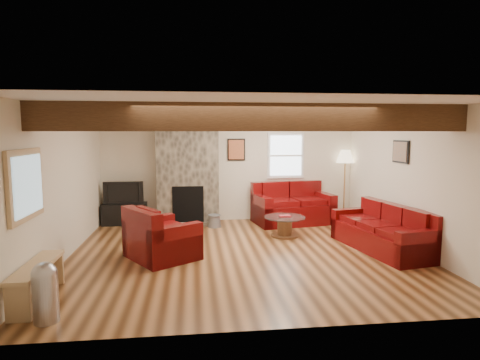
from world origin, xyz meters
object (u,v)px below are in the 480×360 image
object	(u,v)px
armchair_red	(162,233)
tv_cabinet	(125,214)
floor_lamp	(345,160)
sofa_three	(382,228)
loveseat	(293,203)
coffee_table	(285,227)
television	(124,192)

from	to	relation	value
armchair_red	tv_cabinet	world-z (taller)	armchair_red
floor_lamp	sofa_three	bearing A→B (deg)	-96.61
loveseat	coffee_table	distance (m)	1.30
loveseat	armchair_red	distance (m)	3.66
armchair_red	floor_lamp	size ratio (longest dim) A/B	0.64
television	floor_lamp	xyz separation A→B (m)	(5.23, 0.02, 0.69)
loveseat	television	xyz separation A→B (m)	(-3.88, 0.30, 0.28)
tv_cabinet	sofa_three	bearing A→B (deg)	-27.88
loveseat	armchair_red	bearing A→B (deg)	-150.67
sofa_three	coffee_table	size ratio (longest dim) A/B	2.48
loveseat	floor_lamp	size ratio (longest dim) A/B	1.05
sofa_three	coffee_table	xyz separation A→B (m)	(-1.52, 1.13, -0.20)
coffee_table	tv_cabinet	distance (m)	3.72
floor_lamp	loveseat	bearing A→B (deg)	-166.74
tv_cabinet	floor_lamp	distance (m)	5.37
tv_cabinet	television	distance (m)	0.50
coffee_table	floor_lamp	size ratio (longest dim) A/B	0.50
sofa_three	coffee_table	bearing A→B (deg)	-136.97
coffee_table	floor_lamp	xyz separation A→B (m)	(1.83, 1.50, 1.23)
armchair_red	coffee_table	bearing A→B (deg)	-98.09
sofa_three	armchair_red	world-z (taller)	armchair_red
sofa_three	loveseat	world-z (taller)	loveseat
coffee_table	floor_lamp	world-z (taller)	floor_lamp
loveseat	coffee_table	bearing A→B (deg)	-121.50
tv_cabinet	television	world-z (taller)	television
tv_cabinet	coffee_table	bearing A→B (deg)	-23.49
sofa_three	floor_lamp	world-z (taller)	floor_lamp
sofa_three	television	xyz separation A→B (m)	(-4.93, 2.61, 0.35)
loveseat	sofa_three	bearing A→B (deg)	-75.39
sofa_three	floor_lamp	xyz separation A→B (m)	(0.30, 2.63, 1.04)
loveseat	floor_lamp	distance (m)	1.70
sofa_three	floor_lamp	distance (m)	2.84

